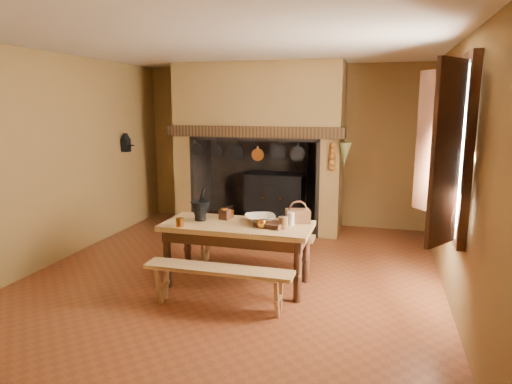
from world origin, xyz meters
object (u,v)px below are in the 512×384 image
Objects in this scene: iron_range at (276,199)px; work_table at (237,233)px; mixing_bowl at (260,219)px; bench_front at (218,278)px; coffee_grinder at (225,214)px; wicker_basket at (298,215)px.

iron_range is 0.92× the size of work_table.
work_table is 4.79× the size of mixing_bowl.
iron_range is 4.41× the size of mixing_bowl.
coffee_grinder is at bearing 104.16° from bench_front.
bench_front is 1.24m from wicker_basket.
work_table reaches higher than bench_front.
mixing_bowl is (0.24, 0.79, 0.46)m from bench_front.
coffee_grinder reaches higher than mixing_bowl.
bench_front is 4.93× the size of wicker_basket.
iron_range reaches higher than coffee_grinder.
mixing_bowl is 1.12× the size of wicker_basket.
wicker_basket is at bearing 53.64° from bench_front.
mixing_bowl reaches higher than bench_front.
coffee_grinder is (-0.21, 0.83, 0.48)m from bench_front.
coffee_grinder is 0.49× the size of mixing_bowl.
iron_range is 2.64m from coffee_grinder.
wicker_basket is at bearing 19.89° from work_table.
coffee_grinder is at bearing 142.26° from work_table.
work_table is 1.09× the size of bench_front.
mixing_bowl is 0.45m from wicker_basket.
work_table is 0.73m from bench_front.
work_table is at bearing -28.14° from coffee_grinder.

